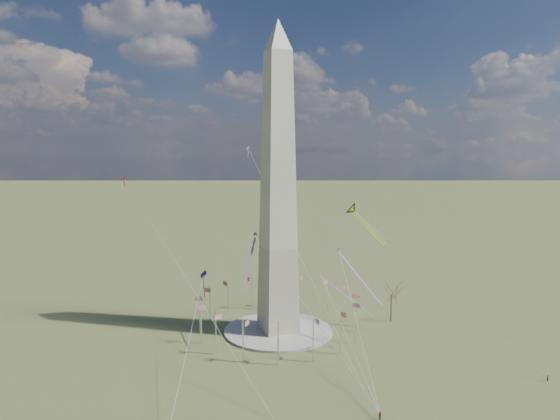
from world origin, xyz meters
name	(u,v)px	position (x,y,z in m)	size (l,w,h in m)	color
ground	(278,332)	(0.00, 0.00, 0.00)	(2000.00, 2000.00, 0.00)	#4D5D2E
plaza	(278,331)	(0.00, 0.00, 0.40)	(36.00, 36.00, 0.80)	#B7B2A7
washington_monument	(278,188)	(0.00, 0.00, 47.95)	(15.56, 15.56, 100.00)	#B3AD96
flagpole_ring	(278,311)	(0.00, 0.00, 7.27)	(54.40, 54.40, 13.00)	white
tree_near	(391,293)	(40.64, -5.94, 10.36)	(8.30, 8.30, 14.52)	#4C3A2E
person_east	(548,378)	(51.37, -60.33, 0.86)	(0.63, 0.41, 1.72)	gray
person_centre	(380,416)	(0.25, -59.17, 0.95)	(1.11, 0.46, 1.90)	gray
kite_delta_black	(354,212)	(32.21, 6.19, 38.16)	(9.64, 16.77, 13.73)	black
kite_diamond_purple	(204,277)	(-22.34, 10.59, 18.33)	(1.80, 3.09, 9.81)	#38186E
kite_streamer_left	(353,269)	(19.65, -14.49, 22.95)	(4.89, 21.11, 14.57)	#FA4427
kite_streamer_mid	(251,253)	(-9.58, -0.97, 27.59)	(11.68, 18.63, 14.35)	#FA4427
kite_streamer_right	(339,289)	(22.78, -0.13, 12.11)	(14.10, 16.00, 13.82)	#FA4427
kite_small_red	(124,179)	(-43.85, 38.75, 49.76)	(1.24, 1.43, 3.86)	red
kite_small_white	(248,149)	(5.64, 45.58, 60.64)	(1.31, 1.96, 4.83)	white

